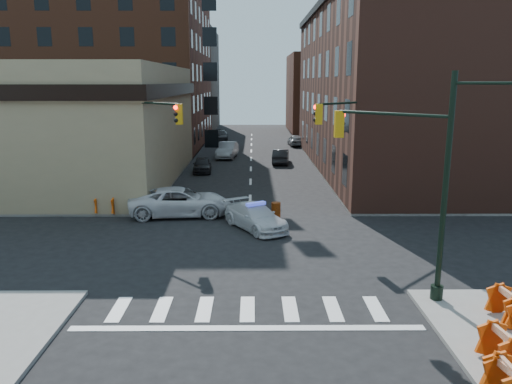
{
  "coord_description": "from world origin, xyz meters",
  "views": [
    {
      "loc": [
        0.2,
        -22.97,
        7.79
      ],
      "look_at": [
        0.35,
        2.28,
        2.2
      ],
      "focal_mm": 35.0,
      "sensor_mm": 36.0,
      "label": 1
    }
  ],
  "objects_px": {
    "pedestrian_a": "(121,198)",
    "barrel_bank": "(206,204)",
    "barricade_nw_a": "(148,198)",
    "pedestrian_b": "(54,187)",
    "parked_car_wfar": "(227,150)",
    "parked_car_enear": "(281,156)",
    "police_car": "(255,217)",
    "barricade_se_a": "(506,305)",
    "pickup": "(181,202)",
    "parked_car_wnear": "(202,165)",
    "barrel_road": "(276,211)"
  },
  "relations": [
    {
      "from": "parked_car_wnear",
      "to": "barricade_nw_a",
      "type": "distance_m",
      "value": 12.54
    },
    {
      "from": "parked_car_wnear",
      "to": "barricade_se_a",
      "type": "distance_m",
      "value": 30.99
    },
    {
      "from": "pedestrian_b",
      "to": "police_car",
      "type": "bearing_deg",
      "value": -57.57
    },
    {
      "from": "barricade_se_a",
      "to": "barricade_nw_a",
      "type": "height_order",
      "value": "barricade_se_a"
    },
    {
      "from": "pickup",
      "to": "barricade_nw_a",
      "type": "bearing_deg",
      "value": 41.51
    },
    {
      "from": "parked_car_enear",
      "to": "barrel_road",
      "type": "relative_size",
      "value": 4.43
    },
    {
      "from": "pickup",
      "to": "parked_car_wfar",
      "type": "distance_m",
      "value": 23.13
    },
    {
      "from": "police_car",
      "to": "parked_car_wfar",
      "type": "relative_size",
      "value": 0.93
    },
    {
      "from": "barrel_bank",
      "to": "barricade_nw_a",
      "type": "bearing_deg",
      "value": 161.58
    },
    {
      "from": "pickup",
      "to": "parked_car_enear",
      "type": "distance_m",
      "value": 20.51
    },
    {
      "from": "pedestrian_b",
      "to": "barrel_bank",
      "type": "distance_m",
      "value": 10.15
    },
    {
      "from": "pickup",
      "to": "parked_car_enear",
      "type": "height_order",
      "value": "pickup"
    },
    {
      "from": "police_car",
      "to": "parked_car_enear",
      "type": "xyz_separation_m",
      "value": [
        2.57,
        22.07,
        0.03
      ]
    },
    {
      "from": "parked_car_enear",
      "to": "barrel_road",
      "type": "height_order",
      "value": "parked_car_enear"
    },
    {
      "from": "police_car",
      "to": "parked_car_enear",
      "type": "height_order",
      "value": "parked_car_enear"
    },
    {
      "from": "pedestrian_b",
      "to": "barricade_se_a",
      "type": "height_order",
      "value": "pedestrian_b"
    },
    {
      "from": "barrel_road",
      "to": "barricade_nw_a",
      "type": "bearing_deg",
      "value": 159.87
    },
    {
      "from": "police_car",
      "to": "parked_car_enear",
      "type": "relative_size",
      "value": 1.09
    },
    {
      "from": "parked_car_enear",
      "to": "parked_car_wfar",
      "type": "bearing_deg",
      "value": -29.34
    },
    {
      "from": "pedestrian_a",
      "to": "pedestrian_b",
      "type": "bearing_deg",
      "value": 169.54
    },
    {
      "from": "barrel_road",
      "to": "barricade_se_a",
      "type": "xyz_separation_m",
      "value": [
        6.97,
        -12.95,
        0.17
      ]
    },
    {
      "from": "parked_car_wfar",
      "to": "parked_car_enear",
      "type": "relative_size",
      "value": 1.17
    },
    {
      "from": "parked_car_enear",
      "to": "barricade_se_a",
      "type": "height_order",
      "value": "parked_car_enear"
    },
    {
      "from": "police_car",
      "to": "parked_car_enear",
      "type": "bearing_deg",
      "value": 52.24
    },
    {
      "from": "pedestrian_b",
      "to": "barrel_road",
      "type": "xyz_separation_m",
      "value": [
        14.18,
        -3.47,
        -0.67
      ]
    },
    {
      "from": "parked_car_enear",
      "to": "pedestrian_a",
      "type": "relative_size",
      "value": 2.43
    },
    {
      "from": "barrel_road",
      "to": "parked_car_enear",
      "type": "bearing_deg",
      "value": 86.08
    },
    {
      "from": "pickup",
      "to": "barricade_se_a",
      "type": "distance_m",
      "value": 18.61
    },
    {
      "from": "barrel_bank",
      "to": "barricade_nw_a",
      "type": "height_order",
      "value": "barricade_nw_a"
    },
    {
      "from": "barricade_se_a",
      "to": "barrel_bank",
      "type": "bearing_deg",
      "value": 33.08
    },
    {
      "from": "pedestrian_b",
      "to": "barricade_se_a",
      "type": "distance_m",
      "value": 26.79
    },
    {
      "from": "barricade_se_a",
      "to": "parked_car_wnear",
      "type": "bearing_deg",
      "value": 20.0
    },
    {
      "from": "parked_car_enear",
      "to": "barricade_nw_a",
      "type": "height_order",
      "value": "parked_car_enear"
    },
    {
      "from": "pickup",
      "to": "pedestrian_a",
      "type": "height_order",
      "value": "pedestrian_a"
    },
    {
      "from": "pedestrian_b",
      "to": "parked_car_wnear",
      "type": "bearing_deg",
      "value": 20.09
    },
    {
      "from": "barrel_bank",
      "to": "barricade_se_a",
      "type": "xyz_separation_m",
      "value": [
        11.19,
        -14.62,
        0.2
      ]
    },
    {
      "from": "pedestrian_a",
      "to": "barrel_road",
      "type": "bearing_deg",
      "value": 10.53
    },
    {
      "from": "barrel_bank",
      "to": "barricade_se_a",
      "type": "bearing_deg",
      "value": -52.58
    },
    {
      "from": "parked_car_wnear",
      "to": "parked_car_wfar",
      "type": "xyz_separation_m",
      "value": [
        1.77,
        8.53,
        0.16
      ]
    },
    {
      "from": "pedestrian_b",
      "to": "barricade_nw_a",
      "type": "distance_m",
      "value": 6.2
    },
    {
      "from": "pickup",
      "to": "barrel_bank",
      "type": "xyz_separation_m",
      "value": [
        1.41,
        0.93,
        -0.39
      ]
    },
    {
      "from": "parked_car_wfar",
      "to": "pedestrian_b",
      "type": "distance_m",
      "value": 22.74
    },
    {
      "from": "barricade_se_a",
      "to": "pedestrian_a",
      "type": "bearing_deg",
      "value": 44.97
    },
    {
      "from": "pedestrian_b",
      "to": "barricade_nw_a",
      "type": "bearing_deg",
      "value": -39.48
    },
    {
      "from": "parked_car_enear",
      "to": "barrel_bank",
      "type": "height_order",
      "value": "parked_car_enear"
    },
    {
      "from": "parked_car_wnear",
      "to": "parked_car_enear",
      "type": "relative_size",
      "value": 0.91
    },
    {
      "from": "police_car",
      "to": "pickup",
      "type": "bearing_deg",
      "value": 116.71
    },
    {
      "from": "police_car",
      "to": "barrel_road",
      "type": "height_order",
      "value": "police_car"
    },
    {
      "from": "pedestrian_a",
      "to": "barrel_bank",
      "type": "relative_size",
      "value": 1.94
    },
    {
      "from": "pedestrian_a",
      "to": "barricade_se_a",
      "type": "height_order",
      "value": "pedestrian_a"
    }
  ]
}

